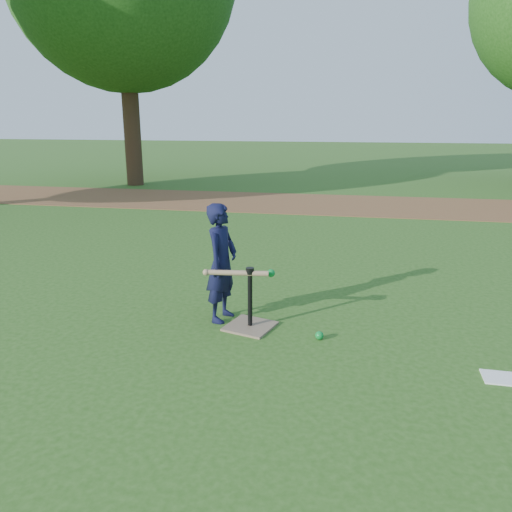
# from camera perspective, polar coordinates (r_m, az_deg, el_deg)

# --- Properties ---
(ground) EXTENTS (80.00, 80.00, 0.00)m
(ground) POSITION_cam_1_polar(r_m,az_deg,el_deg) (4.92, 2.45, -8.44)
(ground) COLOR #285116
(ground) RESTS_ON ground
(dirt_strip) EXTENTS (24.00, 3.00, 0.01)m
(dirt_strip) POSITION_cam_1_polar(r_m,az_deg,el_deg) (12.13, 7.94, 5.92)
(dirt_strip) COLOR brown
(dirt_strip) RESTS_ON ground
(child) EXTENTS (0.36, 0.48, 1.20)m
(child) POSITION_cam_1_polar(r_m,az_deg,el_deg) (4.99, -3.95, -0.78)
(child) COLOR black
(child) RESTS_ON ground
(wiffle_ball_ground) EXTENTS (0.08, 0.08, 0.08)m
(wiffle_ball_ground) POSITION_cam_1_polar(r_m,az_deg,el_deg) (4.74, 7.26, -8.99)
(wiffle_ball_ground) COLOR #0B812D
(wiffle_ball_ground) RESTS_ON ground
(clipboard) EXTENTS (0.31, 0.24, 0.01)m
(clipboard) POSITION_cam_1_polar(r_m,az_deg,el_deg) (4.51, 26.33, -12.40)
(clipboard) COLOR white
(clipboard) RESTS_ON ground
(batting_tee) EXTENTS (0.53, 0.53, 0.61)m
(batting_tee) POSITION_cam_1_polar(r_m,az_deg,el_deg) (4.93, -0.68, -6.97)
(batting_tee) COLOR #836A53
(batting_tee) RESTS_ON ground
(swing_action) EXTENTS (0.68, 0.23, 0.09)m
(swing_action) POSITION_cam_1_polar(r_m,az_deg,el_deg) (4.80, -1.71, -1.94)
(swing_action) COLOR #A2825E
(swing_action) RESTS_ON ground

